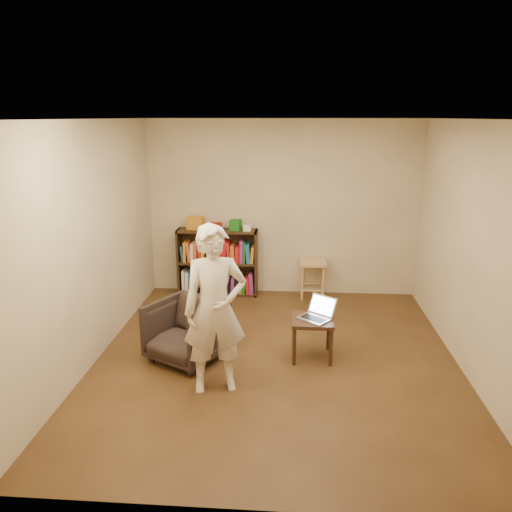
# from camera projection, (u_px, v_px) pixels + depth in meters

# --- Properties ---
(floor) EXTENTS (4.50, 4.50, 0.00)m
(floor) POSITION_uv_depth(u_px,v_px,m) (276.00, 359.00, 5.60)
(floor) COLOR #3E2814
(floor) RESTS_ON ground
(ceiling) EXTENTS (4.50, 4.50, 0.00)m
(ceiling) POSITION_uv_depth(u_px,v_px,m) (279.00, 119.00, 4.90)
(ceiling) COLOR white
(ceiling) RESTS_ON wall_back
(wall_back) EXTENTS (4.00, 0.00, 4.00)m
(wall_back) POSITION_uv_depth(u_px,v_px,m) (282.00, 209.00, 7.41)
(wall_back) COLOR beige
(wall_back) RESTS_ON floor
(wall_left) EXTENTS (0.00, 4.50, 4.50)m
(wall_left) POSITION_uv_depth(u_px,v_px,m) (93.00, 243.00, 5.39)
(wall_left) COLOR beige
(wall_left) RESTS_ON floor
(wall_right) EXTENTS (0.00, 4.50, 4.50)m
(wall_right) POSITION_uv_depth(u_px,v_px,m) (472.00, 250.00, 5.11)
(wall_right) COLOR beige
(wall_right) RESTS_ON floor
(bookshelf) EXTENTS (1.20, 0.30, 1.00)m
(bookshelf) POSITION_uv_depth(u_px,v_px,m) (218.00, 266.00, 7.56)
(bookshelf) COLOR black
(bookshelf) RESTS_ON floor
(box_yellow) EXTENTS (0.26, 0.20, 0.19)m
(box_yellow) POSITION_uv_depth(u_px,v_px,m) (196.00, 223.00, 7.42)
(box_yellow) COLOR orange
(box_yellow) RESTS_ON bookshelf
(red_cloth) EXTENTS (0.30, 0.23, 0.09)m
(red_cloth) POSITION_uv_depth(u_px,v_px,m) (213.00, 227.00, 7.41)
(red_cloth) COLOR maroon
(red_cloth) RESTS_ON bookshelf
(box_green) EXTENTS (0.18, 0.18, 0.15)m
(box_green) POSITION_uv_depth(u_px,v_px,m) (235.00, 225.00, 7.37)
(box_green) COLOR #1C691D
(box_green) RESTS_ON bookshelf
(box_white) EXTENTS (0.11, 0.11, 0.09)m
(box_white) POSITION_uv_depth(u_px,v_px,m) (247.00, 228.00, 7.33)
(box_white) COLOR white
(box_white) RESTS_ON bookshelf
(stool) EXTENTS (0.39, 0.39, 0.56)m
(stool) POSITION_uv_depth(u_px,v_px,m) (313.00, 268.00, 7.39)
(stool) COLOR tan
(stool) RESTS_ON floor
(armchair) EXTENTS (0.98, 0.99, 0.67)m
(armchair) POSITION_uv_depth(u_px,v_px,m) (186.00, 331.00, 5.51)
(armchair) COLOR #2B231C
(armchair) RESTS_ON floor
(side_table) EXTENTS (0.46, 0.46, 0.47)m
(side_table) POSITION_uv_depth(u_px,v_px,m) (312.00, 325.00, 5.54)
(side_table) COLOR black
(side_table) RESTS_ON floor
(laptop) EXTENTS (0.46, 0.46, 0.23)m
(laptop) POSITION_uv_depth(u_px,v_px,m) (317.00, 313.00, 5.52)
(laptop) COLOR silver
(laptop) RESTS_ON side_table
(person) EXTENTS (0.70, 0.55, 1.67)m
(person) POSITION_uv_depth(u_px,v_px,m) (215.00, 310.00, 4.78)
(person) COLOR beige
(person) RESTS_ON floor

